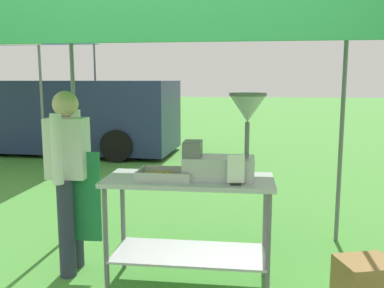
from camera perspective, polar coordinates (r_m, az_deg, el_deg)
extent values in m
plane|color=#478E38|center=(8.35, 3.31, -3.08)|extent=(70.00, 70.00, 0.00)
cylinder|color=slate|center=(4.84, -15.65, 0.87)|extent=(0.04, 0.04, 2.14)
cylinder|color=slate|center=(4.58, 19.64, 0.26)|extent=(0.04, 0.04, 2.14)
cube|color=#2D934C|center=(3.48, -0.11, 16.33)|extent=(3.07, 2.21, 0.05)
cube|color=#2D934C|center=(2.39, -3.51, 16.55)|extent=(3.07, 0.02, 0.24)
cube|color=#B7B7BC|center=(3.39, -0.42, -4.94)|extent=(1.36, 0.58, 0.04)
cube|color=#B7B7BC|center=(3.59, -0.40, -14.69)|extent=(1.25, 0.53, 0.02)
cylinder|color=slate|center=(3.45, -11.66, -12.89)|extent=(0.04, 0.04, 0.88)
cylinder|color=slate|center=(3.29, 10.32, -13.95)|extent=(0.04, 0.04, 0.88)
cylinder|color=slate|center=(3.88, -9.37, -10.38)|extent=(0.04, 0.04, 0.88)
cylinder|color=slate|center=(3.73, 9.91, -11.14)|extent=(0.04, 0.04, 0.88)
cube|color=#B7B7BC|center=(3.38, -3.65, -4.58)|extent=(0.43, 0.30, 0.01)
cube|color=#B7B7BC|center=(3.24, -4.13, -4.54)|extent=(0.43, 0.01, 0.06)
cube|color=#B7B7BC|center=(3.52, -3.21, -3.47)|extent=(0.43, 0.01, 0.06)
cube|color=#B7B7BC|center=(3.42, -7.13, -3.87)|extent=(0.01, 0.30, 0.06)
cube|color=#B7B7BC|center=(3.34, -0.10, -4.09)|extent=(0.01, 0.30, 0.06)
torus|color=gold|center=(3.44, -0.91, -4.02)|extent=(0.10, 0.10, 0.03)
torus|color=gold|center=(3.35, -5.30, -4.40)|extent=(0.10, 0.10, 0.03)
torus|color=gold|center=(3.40, -4.65, -4.20)|extent=(0.10, 0.10, 0.03)
torus|color=gold|center=(3.46, -5.79, -3.98)|extent=(0.08, 0.08, 0.03)
torus|color=gold|center=(3.26, -1.48, -4.76)|extent=(0.10, 0.10, 0.03)
torus|color=gold|center=(3.36, -2.38, -4.35)|extent=(0.09, 0.09, 0.03)
torus|color=gold|center=(3.29, -3.31, -4.65)|extent=(0.09, 0.09, 0.03)
torus|color=gold|center=(3.35, -3.52, -4.37)|extent=(0.10, 0.10, 0.03)
torus|color=gold|center=(3.47, -4.36, -3.95)|extent=(0.10, 0.10, 0.03)
torus|color=gold|center=(3.45, -3.11, -4.01)|extent=(0.07, 0.07, 0.03)
torus|color=gold|center=(3.36, -1.16, -4.35)|extent=(0.09, 0.09, 0.03)
cube|color=#B7B7BC|center=(3.35, 3.65, -3.25)|extent=(0.56, 0.28, 0.18)
cube|color=slate|center=(3.34, 0.08, -0.65)|extent=(0.14, 0.22, 0.12)
cylinder|color=slate|center=(3.30, 7.50, 0.58)|extent=(0.04, 0.04, 0.28)
cone|color=#B7B7BC|center=(3.28, 7.59, 4.74)|extent=(0.27, 0.27, 0.20)
cylinder|color=slate|center=(3.27, 7.63, 6.71)|extent=(0.29, 0.29, 0.02)
cube|color=black|center=(3.18, 5.97, -5.42)|extent=(0.08, 0.05, 0.02)
cube|color=white|center=(3.16, 6.00, -3.38)|extent=(0.13, 0.02, 0.22)
cylinder|color=#2D3347|center=(4.02, -15.66, -10.07)|extent=(0.14, 0.14, 0.86)
cylinder|color=#2D3347|center=(3.84, -16.73, -10.99)|extent=(0.14, 0.14, 0.86)
cube|color=silver|center=(3.76, -16.62, -0.54)|extent=(0.35, 0.23, 0.52)
cube|color=#237F47|center=(3.81, -14.65, -6.98)|extent=(0.32, 0.03, 0.80)
cylinder|color=silver|center=(3.96, -15.47, 0.34)|extent=(0.09, 0.09, 0.58)
cylinder|color=silver|center=(3.56, -17.94, -0.69)|extent=(0.09, 0.09, 0.58)
sphere|color=#DBB28E|center=(3.72, -16.88, 5.25)|extent=(0.22, 0.22, 0.22)
cube|color=olive|center=(3.56, 22.61, -17.18)|extent=(0.48, 0.44, 0.37)
cube|color=navy|center=(10.31, -16.68, 3.81)|extent=(5.18, 2.18, 1.60)
cube|color=#1E2833|center=(9.56, -6.06, 6.18)|extent=(0.19, 1.62, 0.70)
cylinder|color=black|center=(10.64, -6.68, 1.28)|extent=(0.69, 0.28, 0.68)
cylinder|color=black|center=(8.90, -10.16, -0.25)|extent=(0.69, 0.28, 0.68)
cylinder|color=black|center=(11.94, -21.31, 1.55)|extent=(0.69, 0.28, 0.68)
cylinder|color=slate|center=(7.47, -19.75, 4.71)|extent=(0.04, 0.04, 2.50)
cylinder|color=slate|center=(9.85, -12.96, 5.84)|extent=(0.04, 0.04, 2.50)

